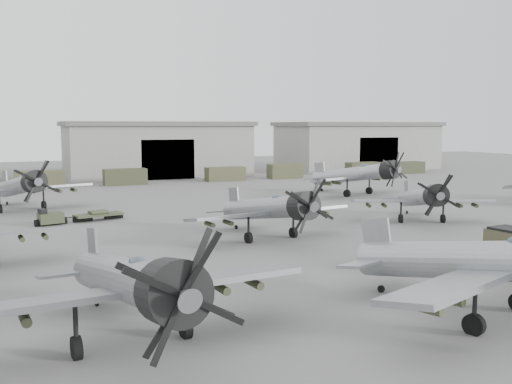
# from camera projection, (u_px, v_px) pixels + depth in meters

# --- Properties ---
(ground) EXTENTS (220.00, 220.00, 0.00)m
(ground) POSITION_uv_depth(u_px,v_px,m) (399.00, 256.00, 35.49)
(ground) COLOR #555553
(ground) RESTS_ON ground
(hangar_center) EXTENTS (29.00, 14.80, 8.70)m
(hangar_center) POSITION_uv_depth(u_px,v_px,m) (157.00, 149.00, 91.38)
(hangar_center) COLOR #97988E
(hangar_center) RESTS_ON ground
(hangar_right) EXTENTS (29.00, 14.80, 8.70)m
(hangar_right) POSITION_uv_depth(u_px,v_px,m) (357.00, 145.00, 106.48)
(hangar_right) COLOR #97988E
(hangar_right) RESTS_ON ground
(support_truck_2) EXTENTS (6.15, 2.20, 2.30)m
(support_truck_2) POSITION_uv_depth(u_px,v_px,m) (40.00, 179.00, 73.55)
(support_truck_2) COLOR #47452E
(support_truck_2) RESTS_ON ground
(support_truck_3) EXTENTS (5.74, 2.20, 2.20)m
(support_truck_3) POSITION_uv_depth(u_px,v_px,m) (125.00, 177.00, 77.91)
(support_truck_3) COLOR #3B3C27
(support_truck_3) RESTS_ON ground
(support_truck_4) EXTENTS (5.75, 2.20, 2.01)m
(support_truck_4) POSITION_uv_depth(u_px,v_px,m) (225.00, 174.00, 83.73)
(support_truck_4) COLOR #48482F
(support_truck_4) RESTS_ON ground
(support_truck_5) EXTENTS (5.26, 2.20, 2.21)m
(support_truck_5) POSITION_uv_depth(u_px,v_px,m) (285.00, 171.00, 87.62)
(support_truck_5) COLOR #45462E
(support_truck_5) RESTS_ON ground
(support_truck_6) EXTENTS (5.63, 2.20, 2.11)m
(support_truck_6) POSITION_uv_depth(u_px,v_px,m) (363.00, 169.00, 93.31)
(support_truck_6) COLOR #3D3F29
(support_truck_6) RESTS_ON ground
(support_truck_7) EXTENTS (5.80, 2.20, 1.97)m
(support_truck_7) POSITION_uv_depth(u_px,v_px,m) (407.00, 167.00, 96.88)
(support_truck_7) COLOR #383B27
(support_truck_7) RESTS_ON ground
(aircraft_near_0) EXTENTS (13.57, 12.21, 5.40)m
(aircraft_near_0) POSITION_uv_depth(u_px,v_px,m) (133.00, 283.00, 20.46)
(aircraft_near_0) COLOR gray
(aircraft_near_0) RESTS_ON ground
(aircraft_near_1) EXTENTS (13.86, 12.49, 5.57)m
(aircraft_near_1) POSITION_uv_depth(u_px,v_px,m) (504.00, 263.00, 23.17)
(aircraft_near_1) COLOR #999DA2
(aircraft_near_1) RESTS_ON ground
(aircraft_mid_1) EXTENTS (12.57, 11.31, 4.99)m
(aircraft_mid_1) POSITION_uv_depth(u_px,v_px,m) (273.00, 209.00, 40.02)
(aircraft_mid_1) COLOR gray
(aircraft_mid_1) RESTS_ON ground
(aircraft_mid_2) EXTENTS (11.43, 10.36, 4.67)m
(aircraft_mid_2) POSITION_uv_depth(u_px,v_px,m) (423.00, 198.00, 47.32)
(aircraft_mid_2) COLOR #93959B
(aircraft_mid_2) RESTS_ON ground
(aircraft_far_0) EXTENTS (13.40, 12.06, 5.33)m
(aircraft_far_0) POSITION_uv_depth(u_px,v_px,m) (22.00, 186.00, 53.76)
(aircraft_far_0) COLOR #96999E
(aircraft_far_0) RESTS_ON ground
(aircraft_far_1) EXTENTS (13.68, 12.32, 5.49)m
(aircraft_far_1) POSITION_uv_depth(u_px,v_px,m) (360.00, 174.00, 65.90)
(aircraft_far_1) COLOR #989AA0
(aircraft_far_1) RESTS_ON ground
(tug_trailer) EXTENTS (7.12, 2.90, 1.41)m
(tug_trailer) POSITION_uv_depth(u_px,v_px,m) (69.00, 217.00, 47.36)
(tug_trailer) COLOR #363D27
(tug_trailer) RESTS_ON ground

